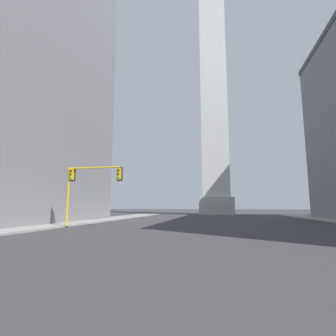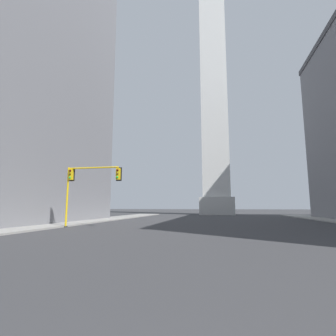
{
  "view_description": "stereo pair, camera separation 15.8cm",
  "coord_description": "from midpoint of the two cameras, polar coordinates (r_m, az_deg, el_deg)",
  "views": [
    {
      "loc": [
        0.37,
        -0.51,
        1.98
      ],
      "look_at": [
        -9.41,
        50.78,
        9.68
      ],
      "focal_mm": 28.0,
      "sensor_mm": 36.0,
      "label": 1
    },
    {
      "loc": [
        0.52,
        -0.48,
        1.98
      ],
      "look_at": [
        -9.41,
        50.78,
        9.68
      ],
      "focal_mm": 28.0,
      "sensor_mm": 36.0,
      "label": 2
    }
  ],
  "objects": [
    {
      "name": "sidewalk_left",
      "position": [
        29.93,
        -24.67,
        -11.29
      ],
      "size": [
        5.0,
        79.93,
        0.15
      ],
      "primitive_type": "cube",
      "color": "gray",
      "rests_on": "ground_plane"
    },
    {
      "name": "obelisk",
      "position": [
        74.37,
        9.83,
        17.29
      ],
      "size": [
        8.32,
        8.32,
        70.26
      ],
      "color": "silver",
      "rests_on": "ground_plane"
    },
    {
      "name": "traffic_light_mid_left",
      "position": [
        26.86,
        -17.53,
        -2.65
      ],
      "size": [
        5.74,
        0.51,
        5.85
      ],
      "color": "yellow",
      "rests_on": "ground_plane"
    }
  ]
}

